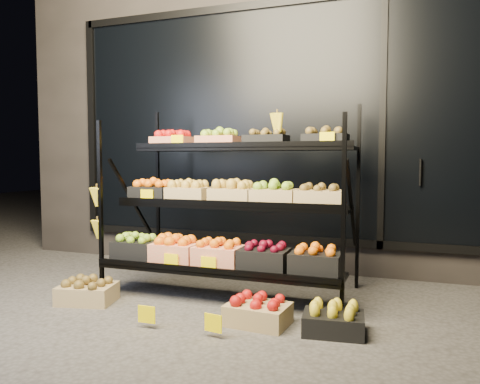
% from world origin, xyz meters
% --- Properties ---
extents(ground, '(24.00, 24.00, 0.00)m').
position_xyz_m(ground, '(0.00, 0.00, 0.00)').
color(ground, '#514F4C').
rests_on(ground, ground).
extents(building, '(6.00, 2.08, 3.50)m').
position_xyz_m(building, '(0.00, 2.59, 1.75)').
color(building, '#2D2826').
rests_on(building, ground).
extents(display_rack, '(2.18, 1.02, 1.69)m').
position_xyz_m(display_rack, '(-0.01, 0.60, 0.79)').
color(display_rack, black).
rests_on(display_rack, ground).
extents(tag_floor_a, '(0.13, 0.01, 0.12)m').
position_xyz_m(tag_floor_a, '(-0.23, -0.40, 0.06)').
color(tag_floor_a, '#FFE100').
rests_on(tag_floor_a, ground).
extents(tag_floor_b, '(0.13, 0.01, 0.12)m').
position_xyz_m(tag_floor_b, '(0.27, -0.40, 0.06)').
color(tag_floor_b, '#FFE100').
rests_on(tag_floor_b, ground).
extents(floor_crate_left, '(0.49, 0.40, 0.21)m').
position_xyz_m(floor_crate_left, '(-1.00, -0.05, 0.10)').
color(floor_crate_left, tan).
rests_on(floor_crate_left, ground).
extents(floor_crate_midright, '(0.45, 0.35, 0.21)m').
position_xyz_m(floor_crate_midright, '(0.47, -0.06, 0.10)').
color(floor_crate_midright, tan).
rests_on(floor_crate_midright, ground).
extents(floor_crate_right, '(0.43, 0.34, 0.20)m').
position_xyz_m(floor_crate_right, '(1.00, -0.05, 0.09)').
color(floor_crate_right, black).
rests_on(floor_crate_right, ground).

